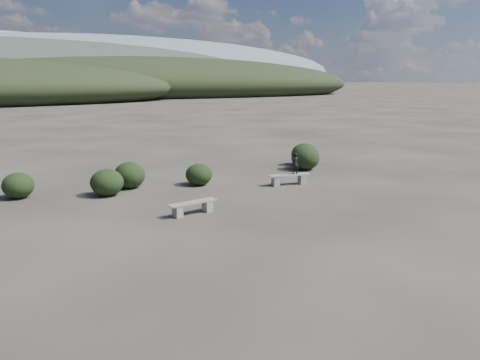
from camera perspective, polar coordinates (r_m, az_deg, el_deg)
ground at (r=13.14m, az=9.66°, el=-7.27°), size 1200.00×1200.00×0.00m
bench_left at (r=15.38m, az=-5.78°, el=-3.26°), size 1.73×0.57×0.42m
bench_right at (r=19.66m, az=5.99°, el=0.18°), size 1.85×0.69×0.45m
seated_person at (r=19.65m, az=6.72°, el=2.03°), size 0.36×0.26×0.91m
shrub_a at (r=18.43m, az=-15.91°, el=-0.29°), size 1.25×1.25×1.02m
shrub_b at (r=19.49m, az=-13.31°, el=0.60°), size 1.25×1.25×1.08m
shrub_c at (r=19.60m, az=-5.03°, el=0.68°), size 1.13×1.13×0.90m
shrub_d at (r=23.05m, az=7.99°, el=2.72°), size 1.38×1.38×1.20m
shrub_e at (r=24.30m, az=7.86°, el=3.12°), size 1.36×1.36×1.14m
shrub_f at (r=19.20m, az=-25.43°, el=-0.61°), size 1.14×1.14×0.96m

